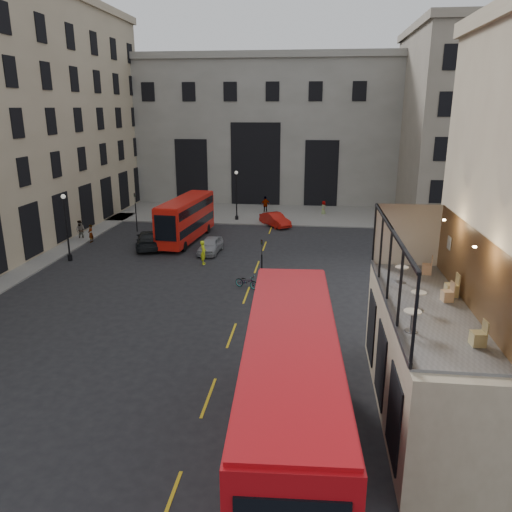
# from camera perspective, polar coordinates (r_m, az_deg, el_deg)

# --- Properties ---
(ground) EXTENTS (140.00, 140.00, 0.00)m
(ground) POSITION_cam_1_polar(r_m,az_deg,el_deg) (21.64, -0.04, -16.19)
(ground) COLOR black
(ground) RESTS_ON ground
(host_frontage) EXTENTS (3.00, 11.00, 4.50)m
(host_frontage) POSITION_cam_1_polar(r_m,az_deg,el_deg) (20.87, 18.35, -11.30)
(host_frontage) COLOR #C1B091
(host_frontage) RESTS_ON ground
(cafe_floor) EXTENTS (3.00, 10.00, 0.10)m
(cafe_floor) POSITION_cam_1_polar(r_m,az_deg,el_deg) (19.94, 18.95, -5.43)
(cafe_floor) COLOR slate
(cafe_floor) RESTS_ON host_frontage
(gateway) EXTENTS (35.00, 10.60, 18.00)m
(gateway) POSITION_cam_1_polar(r_m,az_deg,el_deg) (66.48, 0.46, 14.62)
(gateway) COLOR #9A978F
(gateway) RESTS_ON ground
(building_right) EXTENTS (16.60, 18.60, 20.00)m
(building_right) POSITION_cam_1_polar(r_m,az_deg,el_deg) (60.75, 24.48, 13.94)
(building_right) COLOR gray
(building_right) RESTS_ON ground
(pavement_far) EXTENTS (40.00, 12.00, 0.12)m
(pavement_far) POSITION_cam_1_polar(r_m,az_deg,el_deg) (57.84, -1.61, 4.99)
(pavement_far) COLOR slate
(pavement_far) RESTS_ON ground
(traffic_light_near) EXTENTS (0.16, 0.20, 3.80)m
(traffic_light_near) POSITION_cam_1_polar(r_m,az_deg,el_deg) (31.63, 0.67, -0.48)
(traffic_light_near) COLOR black
(traffic_light_near) RESTS_ON ground
(traffic_light_far) EXTENTS (0.16, 0.20, 3.80)m
(traffic_light_far) POSITION_cam_1_polar(r_m,az_deg,el_deg) (50.01, -13.60, 5.45)
(traffic_light_far) COLOR black
(traffic_light_far) RESTS_ON ground
(street_lamp_a) EXTENTS (0.36, 0.36, 5.33)m
(street_lamp_a) POSITION_cam_1_polar(r_m,az_deg,el_deg) (41.87, -20.78, 2.65)
(street_lamp_a) COLOR black
(street_lamp_a) RESTS_ON ground
(street_lamp_b) EXTENTS (0.36, 0.36, 5.33)m
(street_lamp_b) POSITION_cam_1_polar(r_m,az_deg,el_deg) (53.51, -2.24, 6.58)
(street_lamp_b) COLOR black
(street_lamp_b) RESTS_ON ground
(bus_near) EXTENTS (3.48, 12.72, 5.03)m
(bus_near) POSITION_cam_1_polar(r_m,az_deg,el_deg) (16.89, 3.97, -15.25)
(bus_near) COLOR #A50B11
(bus_near) RESTS_ON ground
(bus_far) EXTENTS (3.18, 9.94, 3.90)m
(bus_far) POSITION_cam_1_polar(r_m,az_deg,el_deg) (45.65, -7.99, 4.41)
(bus_far) COLOR red
(bus_far) RESTS_ON ground
(car_a) EXTENTS (1.79, 3.98, 1.33)m
(car_a) POSITION_cam_1_polar(r_m,az_deg,el_deg) (41.88, -5.22, 1.24)
(car_a) COLOR gray
(car_a) RESTS_ON ground
(car_b) EXTENTS (3.62, 4.22, 1.37)m
(car_b) POSITION_cam_1_polar(r_m,az_deg,el_deg) (51.21, 2.19, 4.17)
(car_b) COLOR #AA120A
(car_b) RESTS_ON ground
(car_c) EXTENTS (3.42, 5.51, 1.49)m
(car_c) POSITION_cam_1_polar(r_m,az_deg,el_deg) (44.22, -12.14, 1.87)
(car_c) COLOR black
(car_c) RESTS_ON ground
(bicycle) EXTENTS (1.83, 1.23, 0.91)m
(bicycle) POSITION_cam_1_polar(r_m,az_deg,el_deg) (33.65, -1.07, -2.95)
(bicycle) COLOR gray
(bicycle) RESTS_ON ground
(cyclist) EXTENTS (0.57, 0.76, 1.88)m
(cyclist) POSITION_cam_1_polar(r_m,az_deg,el_deg) (38.82, -6.04, 0.40)
(cyclist) COLOR #D5EC18
(cyclist) RESTS_ON ground
(pedestrian_a) EXTENTS (0.94, 0.77, 1.82)m
(pedestrian_a) POSITION_cam_1_polar(r_m,az_deg,el_deg) (48.52, -19.41, 2.80)
(pedestrian_a) COLOR gray
(pedestrian_a) RESTS_ON ground
(pedestrian_b) EXTENTS (1.34, 1.27, 1.83)m
(pedestrian_b) POSITION_cam_1_polar(r_m,az_deg,el_deg) (54.51, -9.15, 4.98)
(pedestrian_b) COLOR gray
(pedestrian_b) RESTS_ON ground
(pedestrian_c) EXTENTS (1.22, 0.91, 1.93)m
(pedestrian_c) POSITION_cam_1_polar(r_m,az_deg,el_deg) (57.70, 1.09, 5.88)
(pedestrian_c) COLOR gray
(pedestrian_c) RESTS_ON ground
(pedestrian_d) EXTENTS (0.67, 0.88, 1.61)m
(pedestrian_d) POSITION_cam_1_polar(r_m,az_deg,el_deg) (57.13, 7.73, 5.46)
(pedestrian_d) COLOR gray
(pedestrian_d) RESTS_ON ground
(pedestrian_e) EXTENTS (0.41, 0.61, 1.64)m
(pedestrian_e) POSITION_cam_1_polar(r_m,az_deg,el_deg) (47.35, -18.37, 2.46)
(pedestrian_e) COLOR gray
(pedestrian_e) RESTS_ON ground
(cafe_table_near) EXTENTS (0.58, 0.58, 0.73)m
(cafe_table_near) POSITION_cam_1_polar(r_m,az_deg,el_deg) (17.31, 17.41, -6.77)
(cafe_table_near) COLOR white
(cafe_table_near) RESTS_ON cafe_floor
(cafe_table_mid) EXTENTS (0.55, 0.55, 0.69)m
(cafe_table_mid) POSITION_cam_1_polar(r_m,az_deg,el_deg) (19.19, 18.07, -4.58)
(cafe_table_mid) COLOR beige
(cafe_table_mid) RESTS_ON cafe_floor
(cafe_table_far) EXTENTS (0.55, 0.55, 0.69)m
(cafe_table_far) POSITION_cam_1_polar(r_m,az_deg,el_deg) (21.93, 16.30, -1.77)
(cafe_table_far) COLOR silver
(cafe_table_far) RESTS_ON cafe_floor
(cafe_chair_a) EXTENTS (0.45, 0.45, 0.84)m
(cafe_chair_a) POSITION_cam_1_polar(r_m,az_deg,el_deg) (17.17, 24.07, -8.53)
(cafe_chair_a) COLOR tan
(cafe_chair_a) RESTS_ON cafe_floor
(cafe_chair_b) EXTENTS (0.44, 0.44, 0.78)m
(cafe_chair_b) POSITION_cam_1_polar(r_m,az_deg,el_deg) (20.48, 21.04, -4.20)
(cafe_chair_b) COLOR #DDAF7F
(cafe_chair_b) RESTS_ON cafe_floor
(cafe_chair_c) EXTENTS (0.48, 0.48, 0.92)m
(cafe_chair_c) POSITION_cam_1_polar(r_m,az_deg,el_deg) (21.07, 21.47, -3.55)
(cafe_chair_c) COLOR #D7BE7C
(cafe_chair_c) RESTS_ON cafe_floor
(cafe_chair_d) EXTENTS (0.48, 0.48, 0.84)m
(cafe_chair_d) POSITION_cam_1_polar(r_m,az_deg,el_deg) (23.44, 18.97, -1.36)
(cafe_chair_d) COLOR tan
(cafe_chair_d) RESTS_ON cafe_floor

